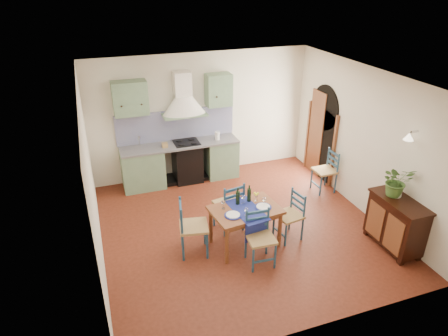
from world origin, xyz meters
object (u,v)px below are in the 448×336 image
Objects in this scene: dining_table at (246,213)px; potted_plant at (397,181)px; chair_near at (260,238)px; sideboard at (396,222)px.

dining_table is 2.56m from potted_plant.
potted_plant reaches higher than dining_table.
chair_near is at bearing -84.74° from dining_table.
sideboard is (2.38, -0.90, -0.14)m from dining_table.
dining_table is 1.17× the size of sideboard.
chair_near is at bearing 170.49° from sideboard.
potted_plant is at bearing -16.80° from dining_table.
potted_plant reaches higher than sideboard.
dining_table reaches higher than chair_near.
potted_plant is (2.39, -0.72, 0.56)m from dining_table.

